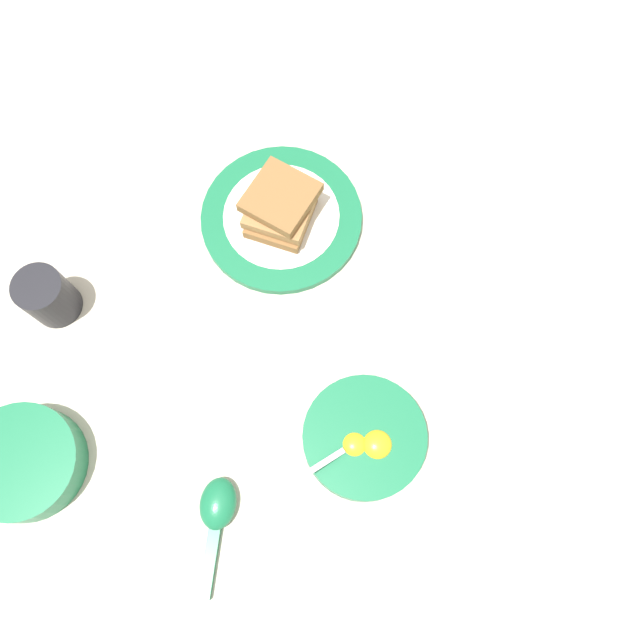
{
  "coord_description": "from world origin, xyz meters",
  "views": [
    {
      "loc": [
        -0.19,
        0.03,
        0.8
      ],
      "look_at": [
        -0.01,
        -0.15,
        0.02
      ],
      "focal_mm": 35.0,
      "sensor_mm": 36.0,
      "label": 1
    }
  ],
  "objects_px": {
    "congee_bowl": "(24,462)",
    "soup_spoon": "(217,513)",
    "toast_plate": "(282,218)",
    "drinking_cup": "(47,296)",
    "egg_bowl": "(364,438)",
    "toast_sandwich": "(281,207)"
  },
  "relations": [
    {
      "from": "congee_bowl",
      "to": "toast_sandwich",
      "type": "bearing_deg",
      "value": -87.64
    },
    {
      "from": "soup_spoon",
      "to": "congee_bowl",
      "type": "relative_size",
      "value": 0.9
    },
    {
      "from": "egg_bowl",
      "to": "soup_spoon",
      "type": "height_order",
      "value": "egg_bowl"
    },
    {
      "from": "toast_sandwich",
      "to": "drinking_cup",
      "type": "relative_size",
      "value": 1.57
    },
    {
      "from": "toast_sandwich",
      "to": "soup_spoon",
      "type": "bearing_deg",
      "value": 124.36
    },
    {
      "from": "toast_sandwich",
      "to": "drinking_cup",
      "type": "xyz_separation_m",
      "value": [
        0.12,
        0.3,
        0.0
      ]
    },
    {
      "from": "toast_plate",
      "to": "congee_bowl",
      "type": "relative_size",
      "value": 1.6
    },
    {
      "from": "toast_plate",
      "to": "toast_sandwich",
      "type": "bearing_deg",
      "value": -102.39
    },
    {
      "from": "congee_bowl",
      "to": "soup_spoon",
      "type": "bearing_deg",
      "value": -149.46
    },
    {
      "from": "soup_spoon",
      "to": "drinking_cup",
      "type": "bearing_deg",
      "value": -5.04
    },
    {
      "from": "egg_bowl",
      "to": "congee_bowl",
      "type": "relative_size",
      "value": 1.11
    },
    {
      "from": "toast_plate",
      "to": "toast_sandwich",
      "type": "xyz_separation_m",
      "value": [
        -0.0,
        -0.0,
        0.03
      ]
    },
    {
      "from": "egg_bowl",
      "to": "toast_plate",
      "type": "distance_m",
      "value": 0.33
    },
    {
      "from": "soup_spoon",
      "to": "congee_bowl",
      "type": "bearing_deg",
      "value": 30.54
    },
    {
      "from": "egg_bowl",
      "to": "toast_sandwich",
      "type": "bearing_deg",
      "value": -26.39
    },
    {
      "from": "egg_bowl",
      "to": "toast_plate",
      "type": "xyz_separation_m",
      "value": [
        0.3,
        -0.15,
        -0.02
      ]
    },
    {
      "from": "egg_bowl",
      "to": "drinking_cup",
      "type": "xyz_separation_m",
      "value": [
        0.42,
        0.16,
        0.02
      ]
    },
    {
      "from": "toast_plate",
      "to": "congee_bowl",
      "type": "distance_m",
      "value": 0.46
    },
    {
      "from": "toast_plate",
      "to": "drinking_cup",
      "type": "distance_m",
      "value": 0.33
    },
    {
      "from": "soup_spoon",
      "to": "drinking_cup",
      "type": "xyz_separation_m",
      "value": [
        0.35,
        -0.03,
        0.03
      ]
    },
    {
      "from": "toast_sandwich",
      "to": "toast_plate",
      "type": "bearing_deg",
      "value": 77.61
    },
    {
      "from": "soup_spoon",
      "to": "drinking_cup",
      "type": "relative_size",
      "value": 1.69
    }
  ]
}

